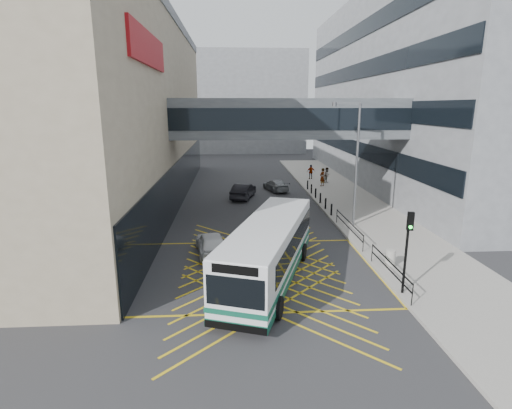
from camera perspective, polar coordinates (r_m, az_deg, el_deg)
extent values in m
plane|color=#333335|center=(21.39, 0.65, -9.38)|extent=(120.00, 120.00, 0.00)
cube|color=tan|center=(39.27, -29.07, 11.56)|extent=(24.00, 42.00, 16.00)
cube|color=black|center=(36.46, -10.56, 3.49)|extent=(0.10, 41.50, 4.00)
cube|color=maroon|center=(24.21, -15.13, 20.69)|extent=(0.18, 9.00, 1.80)
cube|color=gray|center=(36.58, -11.60, 24.92)|extent=(0.12, 41.50, 0.80)
cube|color=gray|center=(50.49, 27.69, 14.15)|extent=(24.00, 44.00, 20.00)
cube|color=black|center=(45.82, 13.68, 7.96)|extent=(0.10, 43.50, 1.60)
cube|color=black|center=(45.60, 13.98, 12.96)|extent=(0.10, 43.50, 1.60)
cube|color=black|center=(45.74, 14.28, 17.96)|extent=(0.10, 43.50, 1.60)
cube|color=black|center=(46.22, 14.60, 22.90)|extent=(0.10, 43.50, 1.60)
cube|color=gray|center=(79.60, -3.99, 14.29)|extent=(28.00, 16.00, 18.00)
cube|color=#4F545A|center=(31.91, 4.62, 12.16)|extent=(20.00, 4.00, 3.00)
cube|color=black|center=(29.92, 5.17, 12.03)|extent=(19.50, 0.06, 1.60)
cube|color=black|center=(33.92, 4.14, 12.27)|extent=(19.50, 0.06, 1.60)
cube|color=#A09A91|center=(37.09, 12.97, 0.51)|extent=(6.00, 54.00, 0.16)
cube|color=gold|center=(21.39, 0.65, -9.37)|extent=(12.00, 9.00, 0.01)
cube|color=white|center=(19.64, 1.89, -6.37)|extent=(5.73, 10.92, 2.63)
cube|color=#10503B|center=(20.07, 1.87, -9.44)|extent=(5.78, 10.96, 0.33)
cube|color=#10503B|center=(19.87, 1.88, -8.08)|extent=(5.80, 10.97, 0.21)
cube|color=black|center=(20.06, 2.29, -4.89)|extent=(5.35, 9.64, 1.02)
cube|color=black|center=(14.82, -3.00, -12.39)|extent=(2.14, 0.79, 1.17)
cube|color=black|center=(14.44, -3.07, -9.31)|extent=(1.68, 0.62, 0.34)
cube|color=white|center=(19.22, 1.92, -2.67)|extent=(5.68, 10.82, 0.10)
cube|color=black|center=(15.48, -2.95, -17.11)|extent=(2.33, 0.87, 0.29)
cube|color=black|center=(24.97, 4.73, -4.75)|extent=(2.33, 0.87, 0.29)
cylinder|color=black|center=(17.36, -4.96, -13.48)|extent=(0.57, 1.01, 0.97)
cylinder|color=black|center=(16.76, 3.20, -14.52)|extent=(0.57, 1.01, 0.97)
cylinder|color=black|center=(23.15, 0.70, -6.22)|extent=(0.57, 1.01, 0.97)
cylinder|color=black|center=(22.70, 6.74, -6.74)|extent=(0.57, 1.01, 0.97)
imported|color=white|center=(23.46, -6.38, -5.50)|extent=(2.51, 4.60, 1.39)
imported|color=black|center=(37.41, -1.82, 1.96)|extent=(2.95, 4.81, 1.41)
imported|color=gray|center=(40.76, 2.84, 2.82)|extent=(2.68, 4.28, 1.24)
cylinder|color=black|center=(19.22, 20.56, -7.31)|extent=(0.13, 0.13, 3.27)
cube|color=black|center=(18.46, 21.20, -2.24)|extent=(0.29, 0.21, 0.82)
sphere|color=#19E533|center=(18.44, 21.21, -3.04)|extent=(0.18, 0.18, 0.15)
cylinder|color=slate|center=(28.58, 14.16, 5.34)|extent=(0.20, 0.20, 8.48)
cube|color=slate|center=(28.18, 12.93, 13.96)|extent=(1.69, 0.38, 0.11)
cylinder|color=slate|center=(28.09, 11.15, 13.88)|extent=(0.34, 0.34, 0.27)
cylinder|color=#ADA89E|center=(22.50, 18.62, -7.26)|extent=(0.52, 0.52, 0.90)
cube|color=black|center=(20.52, 18.65, -7.84)|extent=(0.05, 5.00, 0.05)
cube|color=black|center=(20.66, 18.56, -8.88)|extent=(0.05, 5.00, 0.05)
cube|color=black|center=(26.76, 13.14, -2.39)|extent=(0.05, 6.00, 0.05)
cube|color=black|center=(26.88, 13.09, -3.21)|extent=(0.05, 6.00, 0.05)
cylinder|color=black|center=(18.60, 21.43, -11.91)|extent=(0.04, 0.04, 1.00)
cylinder|color=black|center=(22.85, 16.25, -6.62)|extent=(0.04, 0.04, 1.00)
cylinder|color=black|center=(24.18, 15.07, -5.40)|extent=(0.04, 0.04, 1.00)
cylinder|color=black|center=(29.66, 11.48, -1.61)|extent=(0.04, 0.04, 1.00)
cylinder|color=black|center=(31.56, 10.73, -0.72)|extent=(0.14, 0.14, 0.90)
cylinder|color=black|center=(33.45, 9.91, 0.14)|extent=(0.14, 0.14, 0.90)
cylinder|color=black|center=(35.34, 9.18, 0.91)|extent=(0.14, 0.14, 0.90)
cylinder|color=black|center=(37.25, 8.52, 1.61)|extent=(0.14, 0.14, 0.90)
cylinder|color=black|center=(39.16, 7.93, 2.23)|extent=(0.14, 0.14, 0.90)
cylinder|color=black|center=(41.09, 7.39, 2.80)|extent=(0.14, 0.14, 0.90)
imported|color=gray|center=(42.94, 9.44, 3.88)|extent=(0.92, 0.90, 1.89)
imported|color=gray|center=(44.86, 10.12, 4.15)|extent=(0.93, 0.91, 1.69)
imported|color=gray|center=(46.90, 7.85, 4.64)|extent=(0.99, 0.50, 1.66)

